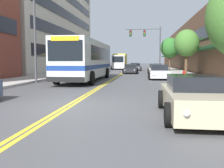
{
  "coord_description": "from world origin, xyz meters",
  "views": [
    {
      "loc": [
        2.79,
        -9.07,
        1.71
      ],
      "look_at": [
        -1.45,
        24.65,
        -1.48
      ],
      "focal_mm": 40.0,
      "sensor_mm": 36.0,
      "label": 1
    }
  ],
  "objects_px": {
    "car_silver_parked_right_mid": "(159,72)",
    "fire_hydrant": "(184,75)",
    "car_champagne_parked_right_far": "(155,69)",
    "traffic_signal_mast": "(148,40)",
    "city_bus": "(87,59)",
    "car_beige_parked_right_foreground": "(196,97)",
    "car_navy_moving_third": "(134,66)",
    "street_tree_right_mid": "(187,43)",
    "car_black_parked_left_mid": "(91,68)",
    "street_tree_right_far": "(170,48)",
    "box_truck": "(120,61)",
    "car_charcoal_moving_lead": "(131,69)",
    "car_red_parked_left_near": "(99,68)",
    "car_dark_grey_moving_second": "(135,67)",
    "street_lamp_left_near": "(37,15)"
  },
  "relations": [
    {
      "from": "car_champagne_parked_right_far",
      "to": "traffic_signal_mast",
      "type": "bearing_deg",
      "value": 100.84
    },
    {
      "from": "car_black_parked_left_mid",
      "to": "street_tree_right_far",
      "type": "bearing_deg",
      "value": 28.02
    },
    {
      "from": "car_beige_parked_right_foreground",
      "to": "car_red_parked_left_near",
      "type": "bearing_deg",
      "value": 105.24
    },
    {
      "from": "car_charcoal_moving_lead",
      "to": "car_navy_moving_third",
      "type": "height_order",
      "value": "car_charcoal_moving_lead"
    },
    {
      "from": "city_bus",
      "to": "car_red_parked_left_near",
      "type": "distance_m",
      "value": 18.75
    },
    {
      "from": "city_bus",
      "to": "car_charcoal_moving_lead",
      "type": "xyz_separation_m",
      "value": [
        3.15,
        12.61,
        -1.28
      ]
    },
    {
      "from": "car_black_parked_left_mid",
      "to": "car_charcoal_moving_lead",
      "type": "bearing_deg",
      "value": 3.12
    },
    {
      "from": "box_truck",
      "to": "traffic_signal_mast",
      "type": "height_order",
      "value": "traffic_signal_mast"
    },
    {
      "from": "car_red_parked_left_near",
      "to": "fire_hydrant",
      "type": "relative_size",
      "value": 5.93
    },
    {
      "from": "car_black_parked_left_mid",
      "to": "fire_hydrant",
      "type": "bearing_deg",
      "value": -52.73
    },
    {
      "from": "car_silver_parked_right_mid",
      "to": "car_champagne_parked_right_far",
      "type": "height_order",
      "value": "car_silver_parked_right_mid"
    },
    {
      "from": "car_silver_parked_right_mid",
      "to": "fire_hydrant",
      "type": "relative_size",
      "value": 6.26
    },
    {
      "from": "car_red_parked_left_near",
      "to": "fire_hydrant",
      "type": "xyz_separation_m",
      "value": [
        10.28,
        -19.84,
        -0.02
      ]
    },
    {
      "from": "city_bus",
      "to": "traffic_signal_mast",
      "type": "distance_m",
      "value": 17.41
    },
    {
      "from": "box_truck",
      "to": "car_navy_moving_third",
      "type": "bearing_deg",
      "value": 66.2
    },
    {
      "from": "car_dark_grey_moving_second",
      "to": "city_bus",
      "type": "bearing_deg",
      "value": -98.52
    },
    {
      "from": "car_charcoal_moving_lead",
      "to": "car_beige_parked_right_foreground",
      "type": "bearing_deg",
      "value": -82.72
    },
    {
      "from": "car_beige_parked_right_foreground",
      "to": "fire_hydrant",
      "type": "relative_size",
      "value": 5.67
    },
    {
      "from": "street_tree_right_far",
      "to": "car_champagne_parked_right_far",
      "type": "bearing_deg",
      "value": -110.33
    },
    {
      "from": "city_bus",
      "to": "street_tree_right_mid",
      "type": "distance_m",
      "value": 10.29
    },
    {
      "from": "car_black_parked_left_mid",
      "to": "car_navy_moving_third",
      "type": "bearing_deg",
      "value": 76.92
    },
    {
      "from": "box_truck",
      "to": "fire_hydrant",
      "type": "bearing_deg",
      "value": -75.24
    },
    {
      "from": "car_navy_moving_third",
      "to": "fire_hydrant",
      "type": "xyz_separation_m",
      "value": [
        5.13,
        -35.97,
        -0.01
      ]
    },
    {
      "from": "car_dark_grey_moving_second",
      "to": "car_navy_moving_third",
      "type": "bearing_deg",
      "value": 92.78
    },
    {
      "from": "car_silver_parked_right_mid",
      "to": "box_truck",
      "type": "height_order",
      "value": "box_truck"
    },
    {
      "from": "traffic_signal_mast",
      "to": "fire_hydrant",
      "type": "relative_size",
      "value": 8.7
    },
    {
      "from": "city_bus",
      "to": "street_tree_right_far",
      "type": "distance_m",
      "value": 20.4
    },
    {
      "from": "car_dark_grey_moving_second",
      "to": "traffic_signal_mast",
      "type": "height_order",
      "value": "traffic_signal_mast"
    },
    {
      "from": "car_black_parked_left_mid",
      "to": "car_charcoal_moving_lead",
      "type": "height_order",
      "value": "car_black_parked_left_mid"
    },
    {
      "from": "car_dark_grey_moving_second",
      "to": "fire_hydrant",
      "type": "distance_m",
      "value": 24.77
    },
    {
      "from": "car_champagne_parked_right_far",
      "to": "street_lamp_left_near",
      "type": "relative_size",
      "value": 0.5
    },
    {
      "from": "box_truck",
      "to": "car_red_parked_left_near",
      "type": "bearing_deg",
      "value": -103.69
    },
    {
      "from": "fire_hydrant",
      "to": "car_silver_parked_right_mid",
      "type": "bearing_deg",
      "value": 113.22
    },
    {
      "from": "car_beige_parked_right_foreground",
      "to": "street_tree_right_mid",
      "type": "height_order",
      "value": "street_tree_right_mid"
    },
    {
      "from": "city_bus",
      "to": "street_tree_right_far",
      "type": "relative_size",
      "value": 2.38
    },
    {
      "from": "street_tree_right_mid",
      "to": "fire_hydrant",
      "type": "relative_size",
      "value": 6.01
    },
    {
      "from": "car_silver_parked_right_mid",
      "to": "fire_hydrant",
      "type": "xyz_separation_m",
      "value": [
        1.67,
        -3.89,
        -0.06
      ]
    },
    {
      "from": "car_navy_moving_third",
      "to": "car_charcoal_moving_lead",
      "type": "bearing_deg",
      "value": -89.34
    },
    {
      "from": "car_black_parked_left_mid",
      "to": "traffic_signal_mast",
      "type": "xyz_separation_m",
      "value": [
        7.87,
        3.93,
        4.09
      ]
    },
    {
      "from": "car_black_parked_left_mid",
      "to": "car_beige_parked_right_foreground",
      "type": "xyz_separation_m",
      "value": [
        8.79,
        -25.8,
        -0.05
      ]
    },
    {
      "from": "car_black_parked_left_mid",
      "to": "car_champagne_parked_right_far",
      "type": "height_order",
      "value": "car_black_parked_left_mid"
    },
    {
      "from": "car_beige_parked_right_foreground",
      "to": "car_navy_moving_third",
      "type": "relative_size",
      "value": 0.89
    },
    {
      "from": "city_bus",
      "to": "traffic_signal_mast",
      "type": "bearing_deg",
      "value": 71.1
    },
    {
      "from": "car_champagne_parked_right_far",
      "to": "car_dark_grey_moving_second",
      "type": "height_order",
      "value": "car_champagne_parked_right_far"
    },
    {
      "from": "car_silver_parked_right_mid",
      "to": "car_charcoal_moving_lead",
      "type": "xyz_separation_m",
      "value": [
        -3.21,
        9.99,
        -0.04
      ]
    },
    {
      "from": "car_red_parked_left_near",
      "to": "car_beige_parked_right_foreground",
      "type": "distance_m",
      "value": 33.23
    },
    {
      "from": "car_charcoal_moving_lead",
      "to": "fire_hydrant",
      "type": "height_order",
      "value": "car_charcoal_moving_lead"
    },
    {
      "from": "car_beige_parked_right_foreground",
      "to": "car_champagne_parked_right_far",
      "type": "relative_size",
      "value": 0.99
    },
    {
      "from": "car_charcoal_moving_lead",
      "to": "street_tree_right_far",
      "type": "bearing_deg",
      "value": 44.61
    },
    {
      "from": "city_bus",
      "to": "box_truck",
      "type": "xyz_separation_m",
      "value": [
        0.17,
        28.53,
        -0.26
      ]
    }
  ]
}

